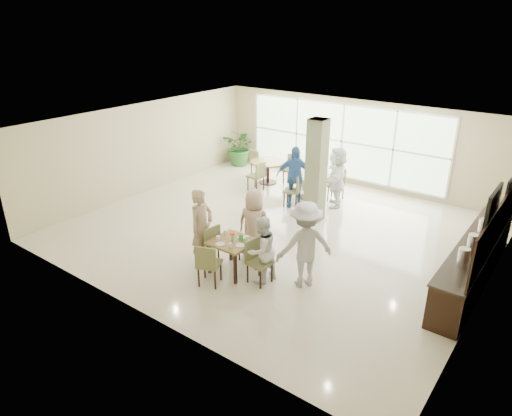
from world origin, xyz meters
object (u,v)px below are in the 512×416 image
Objects in this scene: main_table at (233,245)px; adult_standing at (313,156)px; buffet_counter at (477,257)px; adult_a at (294,177)px; round_table_left at (268,166)px; teen_far at (254,224)px; potted_plant at (241,147)px; round_table_right at (310,179)px; teen_right at (262,250)px; adult_b at (337,177)px; teen_standing at (305,245)px; teen_left at (202,227)px.

main_table is 0.46× the size of adult_standing.
adult_a is at bearing 167.21° from buffet_counter.
teen_far is at bearing -58.20° from round_table_left.
adult_a is at bearing -33.79° from round_table_left.
adult_standing is at bearing 82.24° from adult_a.
potted_plant is 3.14m from adult_standing.
teen_right reaches higher than round_table_right.
round_table_left is at bearing 117.92° from main_table.
teen_right reaches higher than main_table.
adult_b is at bearing -161.88° from teen_right.
teen_standing is at bearing 141.12° from adult_standing.
main_table is 4.12m from adult_a.
adult_a is (-5.28, 1.20, 0.35)m from buffet_counter.
buffet_counter is 5.88m from teen_left.
adult_b reaches higher than round_table_right.
adult_standing is at bearing -87.68° from teen_far.
teen_far is (0.87, -3.99, 0.23)m from round_table_right.
potted_plant is at bearing 152.83° from round_table_left.
round_table_left is 2.16m from adult_a.
round_table_left is 0.65× the size of adult_a.
teen_far is (2.69, -4.34, 0.23)m from round_table_left.
adult_a reaches higher than teen_far.
potted_plant reaches higher than main_table.
round_table_right is at bearing -119.57° from adult_b.
teen_left is at bearing -34.11° from adult_b.
teen_right is (5.44, -6.13, 0.05)m from potted_plant.
main_table is 0.48× the size of adult_a.
adult_standing is (-3.08, 5.63, 0.00)m from teen_standing.
teen_left is at bearing -111.13° from adult_a.
adult_standing is at bearing -155.47° from adult_b.
main_table is 0.86m from teen_far.
main_table is at bearing -81.54° from teen_left.
main_table is 0.47× the size of teen_standing.
teen_right is 0.82× the size of adult_a.
potted_plant is at bearing -131.68° from adult_b.
buffet_counter is 6.78m from adult_standing.
adult_standing is at bearing -1.23° from potted_plant.
main_table is 1.61m from teen_standing.
buffet_counter is 9.65m from potted_plant.
teen_right reaches higher than potted_plant.
round_table_right is 0.82× the size of teen_right.
adult_a is at bearing -76.94° from adult_b.
buffet_counter is at bearing 167.78° from teen_standing.
teen_standing reaches higher than round_table_left.
potted_plant is at bearing 160.29° from round_table_right.
teen_right is 0.80× the size of teen_standing.
round_table_right is at bearing -10.77° from round_table_left.
buffet_counter is 5.43m from adult_a.
round_table_left is 0.80× the size of teen_right.
teen_standing reaches higher than teen_far.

